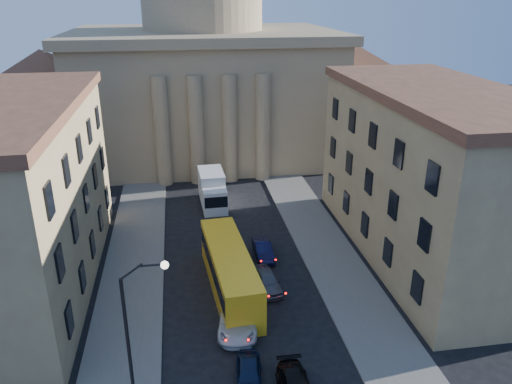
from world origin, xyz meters
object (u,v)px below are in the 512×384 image
at_px(street_lamp, 136,321).
at_px(box_truck, 212,190).
at_px(car_left_near, 249,374).
at_px(city_bus, 230,270).

relative_size(street_lamp, box_truck, 1.34).
bearing_deg(car_left_near, city_bus, 97.38).
xyz_separation_m(street_lamp, car_left_near, (6.17, 0.11, -4.61)).
bearing_deg(box_truck, car_left_near, -92.11).
distance_m(street_lamp, city_bus, 12.49).
relative_size(city_bus, box_truck, 1.87).
xyz_separation_m(car_left_near, box_truck, (-0.00, 27.38, 1.02)).
bearing_deg(city_bus, car_left_near, -94.32).
bearing_deg(street_lamp, box_truck, 77.36).
bearing_deg(car_left_near, box_truck, 97.38).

